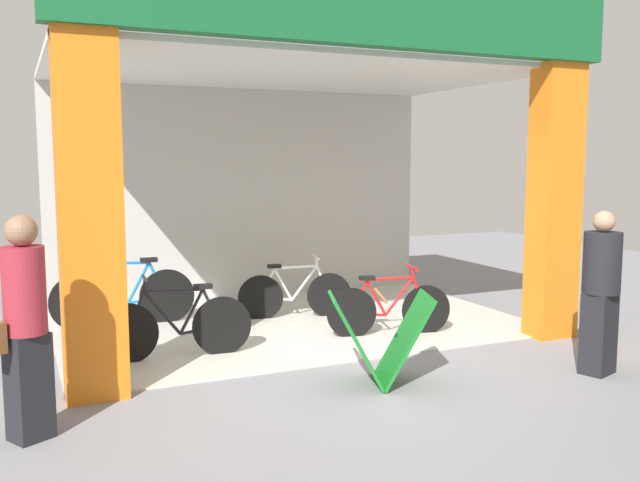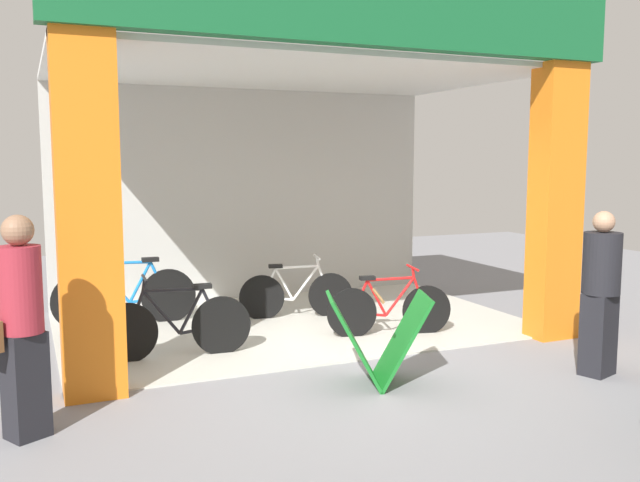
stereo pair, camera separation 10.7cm
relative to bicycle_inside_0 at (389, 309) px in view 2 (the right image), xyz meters
The scene contains 9 objects.
ground_plane 1.17m from the bicycle_inside_0, 136.91° to the right, with size 19.21×19.21×0.00m, color gray.
shop_facade 2.20m from the bicycle_inside_0, 129.89° to the left, with size 5.81×3.93×4.01m.
bicycle_inside_0 is the anchor object (origin of this frame).
bicycle_inside_1 3.26m from the bicycle_inside_0, 147.82° to the left, with size 1.75×0.48×0.96m.
bicycle_inside_2 1.44m from the bicycle_inside_0, 117.89° to the left, with size 1.46×0.45×0.82m.
bicycle_inside_3 2.48m from the bicycle_inside_0, behind, with size 1.60×0.44×0.88m.
sandwich_board_sign 1.75m from the bicycle_inside_0, 122.56° to the right, with size 1.06×0.85×0.85m.
pedestrian_0 4.24m from the bicycle_inside_0, 158.88° to the right, with size 0.53×0.42×1.67m.
pedestrian_3 2.40m from the bicycle_inside_0, 61.00° to the right, with size 0.44×0.44×1.58m.
Camera 2 is at (-3.04, -6.14, 2.07)m, focal length 38.63 mm.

